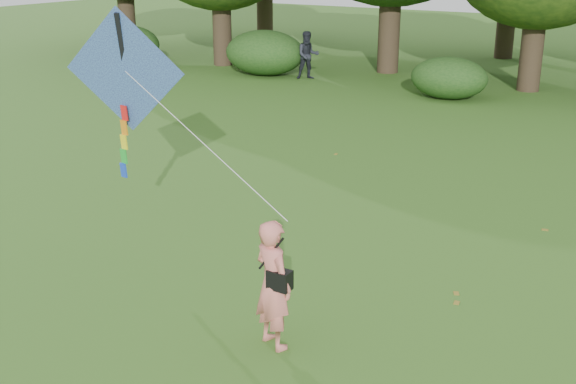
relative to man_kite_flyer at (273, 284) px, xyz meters
The scene contains 7 objects.
ground 1.03m from the man_kite_flyer, 33.56° to the right, with size 100.00×100.00×0.00m, color #265114.
man_kite_flyer is the anchor object (origin of this frame).
bystander_left 20.07m from the man_kite_flyer, 118.63° to the left, with size 0.90×0.70×1.86m, color #21232C.
crossbody_bag 0.17m from the man_kite_flyer, 14.61° to the right, with size 0.43×0.20×0.71m.
flying_kite 4.80m from the man_kite_flyer, 157.09° to the left, with size 5.27×2.03×2.96m.
shrub_band 17.32m from the man_kite_flyer, 90.95° to the left, with size 39.15×3.22×1.88m.
fallen_leaves 3.42m from the man_kite_flyer, 77.35° to the left, with size 9.30×14.86×0.01m.
Camera 1 is at (4.13, -6.82, 5.06)m, focal length 45.00 mm.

